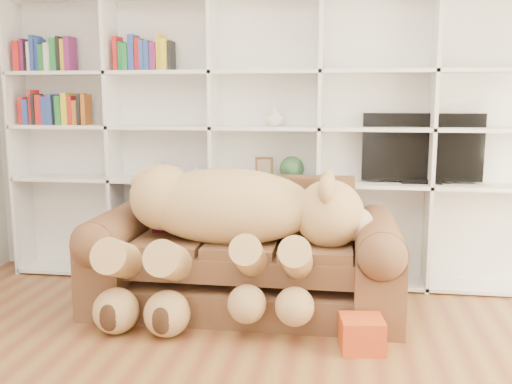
% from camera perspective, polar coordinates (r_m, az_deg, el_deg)
% --- Properties ---
extents(wall_back, '(5.00, 0.02, 2.70)m').
position_cam_1_polar(wall_back, '(4.90, 1.33, 7.13)').
color(wall_back, silver).
rests_on(wall_back, floor).
extents(bookshelf, '(4.43, 0.35, 2.40)m').
position_cam_1_polar(bookshelf, '(4.80, -1.74, 6.55)').
color(bookshelf, white).
rests_on(bookshelf, floor).
extents(sofa, '(2.25, 0.97, 0.94)m').
position_cam_1_polar(sofa, '(4.25, -1.12, -6.82)').
color(sofa, brown).
rests_on(sofa, floor).
extents(teddy_bear, '(1.85, 0.97, 1.07)m').
position_cam_1_polar(teddy_bear, '(4.01, -2.93, -3.12)').
color(teddy_bear, tan).
rests_on(teddy_bear, sofa).
extents(throw_pillow, '(0.40, 0.28, 0.39)m').
position_cam_1_polar(throw_pillow, '(4.45, -7.88, -2.12)').
color(throw_pillow, '#4F0D17').
rests_on(throw_pillow, sofa).
extents(gift_box, '(0.29, 0.28, 0.21)m').
position_cam_1_polar(gift_box, '(3.69, 10.52, -13.78)').
color(gift_box, '#D0471B').
rests_on(gift_box, floor).
extents(tv, '(0.95, 0.18, 0.56)m').
position_cam_1_polar(tv, '(4.77, 16.26, 4.16)').
color(tv, black).
rests_on(tv, bookshelf).
extents(picture_frame, '(0.15, 0.03, 0.18)m').
position_cam_1_polar(picture_frame, '(4.74, 0.82, 2.39)').
color(picture_frame, brown).
rests_on(picture_frame, bookshelf).
extents(green_vase, '(0.20, 0.20, 0.20)m').
position_cam_1_polar(green_vase, '(4.72, 3.59, 2.35)').
color(green_vase, '#2B532F').
rests_on(green_vase, bookshelf).
extents(figurine_tall, '(0.09, 0.09, 0.15)m').
position_cam_1_polar(figurine_tall, '(4.95, -9.69, 2.26)').
color(figurine_tall, beige).
rests_on(figurine_tall, bookshelf).
extents(figurine_short, '(0.08, 0.08, 0.11)m').
position_cam_1_polar(figurine_short, '(4.91, -7.97, 1.99)').
color(figurine_short, beige).
rests_on(figurine_short, bookshelf).
extents(snow_globe, '(0.10, 0.10, 0.10)m').
position_cam_1_polar(snow_globe, '(4.86, -5.82, 1.98)').
color(snow_globe, silver).
rests_on(snow_globe, bookshelf).
extents(shelf_vase, '(0.20, 0.20, 0.17)m').
position_cam_1_polar(shelf_vase, '(4.70, 1.82, 7.61)').
color(shelf_vase, beige).
rests_on(shelf_vase, bookshelf).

